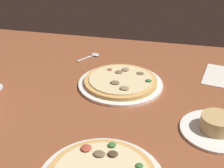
# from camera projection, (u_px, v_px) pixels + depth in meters

# --- Properties ---
(dining_table) EXTENTS (1.50, 1.10, 0.04)m
(dining_table) POSITION_uv_depth(u_px,v_px,m) (103.00, 105.00, 0.95)
(dining_table) COLOR brown
(dining_table) RESTS_ON ground
(pizza_main) EXTENTS (0.29, 0.29, 0.03)m
(pizza_main) POSITION_uv_depth(u_px,v_px,m) (121.00, 82.00, 1.02)
(pizza_main) COLOR white
(pizza_main) RESTS_ON dining_table
(ramekin_on_saucer) EXTENTS (0.19, 0.19, 0.05)m
(ramekin_on_saucer) POSITION_uv_depth(u_px,v_px,m) (216.00, 127.00, 0.79)
(ramekin_on_saucer) COLOR white
(ramekin_on_saucer) RESTS_ON dining_table
(paper_menu) EXTENTS (0.15, 0.20, 0.00)m
(paper_menu) POSITION_uv_depth(u_px,v_px,m) (221.00, 76.00, 1.08)
(paper_menu) COLOR silver
(paper_menu) RESTS_ON dining_table
(spoon) EXTENTS (0.08, 0.10, 0.01)m
(spoon) POSITION_uv_depth(u_px,v_px,m) (93.00, 56.00, 1.24)
(spoon) COLOR silver
(spoon) RESTS_ON dining_table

